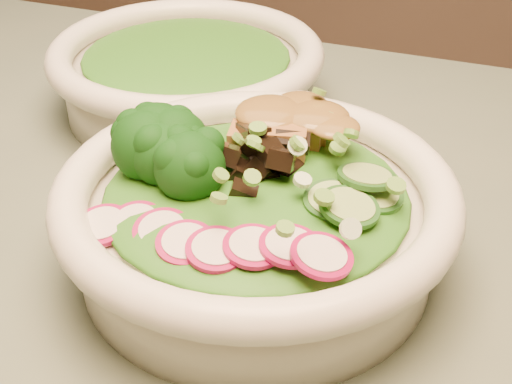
% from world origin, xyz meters
% --- Properties ---
extents(salad_bowl, '(0.25, 0.25, 0.07)m').
position_xyz_m(salad_bowl, '(-0.09, 0.02, 0.79)').
color(salad_bowl, white).
rests_on(salad_bowl, dining_table).
extents(side_bowl, '(0.24, 0.24, 0.06)m').
position_xyz_m(side_bowl, '(-0.23, 0.21, 0.78)').
color(side_bowl, white).
rests_on(side_bowl, dining_table).
extents(lettuce_bed, '(0.19, 0.19, 0.02)m').
position_xyz_m(lettuce_bed, '(-0.09, 0.02, 0.81)').
color(lettuce_bed, '#186014').
rests_on(lettuce_bed, salad_bowl).
extents(side_lettuce, '(0.16, 0.16, 0.02)m').
position_xyz_m(side_lettuce, '(-0.23, 0.21, 0.80)').
color(side_lettuce, '#186014').
rests_on(side_lettuce, side_bowl).
extents(broccoli_florets, '(0.09, 0.08, 0.04)m').
position_xyz_m(broccoli_florets, '(-0.15, 0.02, 0.82)').
color(broccoli_florets, black).
rests_on(broccoli_florets, salad_bowl).
extents(radish_slices, '(0.11, 0.06, 0.02)m').
position_xyz_m(radish_slices, '(-0.09, -0.04, 0.81)').
color(radish_slices, '#980B46').
rests_on(radish_slices, salad_bowl).
extents(cucumber_slices, '(0.08, 0.08, 0.03)m').
position_xyz_m(cucumber_slices, '(-0.03, 0.02, 0.82)').
color(cucumber_slices, '#97B967').
rests_on(cucumber_slices, salad_bowl).
extents(mushroom_heap, '(0.08, 0.08, 0.04)m').
position_xyz_m(mushroom_heap, '(-0.09, 0.03, 0.82)').
color(mushroom_heap, black).
rests_on(mushroom_heap, salad_bowl).
extents(tofu_cubes, '(0.10, 0.08, 0.03)m').
position_xyz_m(tofu_cubes, '(-0.09, 0.08, 0.82)').
color(tofu_cubes, '#A26736').
rests_on(tofu_cubes, salad_bowl).
extents(peanut_sauce, '(0.06, 0.05, 0.01)m').
position_xyz_m(peanut_sauce, '(-0.09, 0.08, 0.83)').
color(peanut_sauce, brown).
rests_on(peanut_sauce, tofu_cubes).
extents(scallion_garnish, '(0.18, 0.18, 0.02)m').
position_xyz_m(scallion_garnish, '(-0.09, 0.02, 0.83)').
color(scallion_garnish, '#5F9936').
rests_on(scallion_garnish, salad_bowl).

